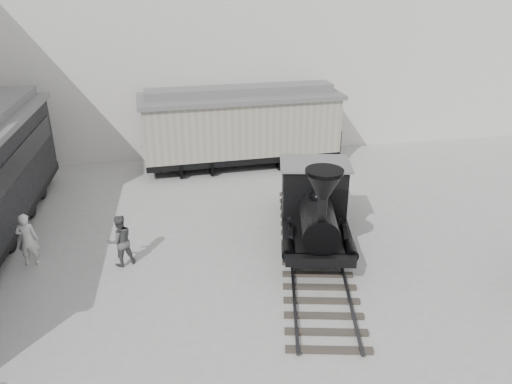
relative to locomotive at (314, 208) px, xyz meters
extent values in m
plane|color=#9E9E9B|center=(-1.35, -4.04, -1.32)|extent=(90.00, 90.00, 0.00)
cube|color=silver|center=(-1.35, 10.96, 4.18)|extent=(34.00, 2.40, 11.00)
cube|color=#302C28|center=(-0.18, -0.78, -1.23)|extent=(4.42, 10.37, 0.18)
cube|color=#2D2D30|center=(-0.95, -0.60, -1.18)|extent=(2.36, 9.89, 0.07)
cube|color=#2D2D30|center=(0.59, -0.96, -1.18)|extent=(2.36, 9.89, 0.07)
cylinder|color=black|center=(-1.14, -1.13, -0.54)|extent=(0.40, 1.21, 1.21)
cylinder|color=black|center=(0.53, -1.51, -0.54)|extent=(0.40, 1.21, 1.21)
cylinder|color=black|center=(-0.82, 0.27, -0.54)|extent=(0.40, 1.21, 1.21)
cylinder|color=black|center=(0.85, -0.12, -0.54)|extent=(0.40, 1.21, 1.21)
cube|color=black|center=(-0.14, -0.62, -0.41)|extent=(3.04, 4.36, 0.31)
cylinder|color=black|center=(-0.32, -1.37, 0.30)|extent=(1.64, 2.72, 1.10)
cylinder|color=black|center=(-0.54, -2.34, 1.16)|extent=(0.34, 0.34, 0.66)
cone|color=black|center=(-0.54, -2.34, 1.87)|extent=(1.27, 1.27, 0.77)
sphere|color=black|center=(-0.22, -0.94, 0.83)|extent=(0.57, 0.57, 0.57)
cube|color=black|center=(0.08, 0.34, 0.60)|extent=(2.43, 1.93, 1.71)
cube|color=slate|center=(0.08, 0.34, 1.50)|extent=(2.69, 2.19, 0.09)
cube|color=black|center=(0.52, 2.28, -0.01)|extent=(2.43, 2.59, 0.99)
cylinder|color=black|center=(-3.52, 7.96, -0.91)|extent=(2.07, 0.88, 0.82)
cylinder|color=black|center=(1.18, 8.11, -0.91)|extent=(2.07, 0.88, 0.82)
cube|color=black|center=(-1.17, 8.03, -0.71)|extent=(9.27, 2.85, 0.31)
cube|color=gray|center=(-1.17, 8.03, 0.72)|extent=(9.28, 2.95, 2.55)
cube|color=slate|center=(-1.17, 8.03, 2.10)|extent=(9.59, 3.27, 0.20)
cube|color=slate|center=(-1.17, 8.03, 2.39)|extent=(8.82, 1.51, 0.37)
cylinder|color=black|center=(-11.27, 4.99, -0.86)|extent=(2.46, 1.04, 0.92)
cube|color=black|center=(-9.91, 0.95, 1.47)|extent=(0.66, 12.30, 0.82)
imported|color=silver|center=(-9.42, 0.41, -0.41)|extent=(0.70, 0.49, 1.82)
imported|color=#515153|center=(-6.51, -0.19, -0.45)|extent=(1.02, 0.91, 1.75)
camera|label=1|loc=(-4.98, -14.72, 7.44)|focal=35.00mm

